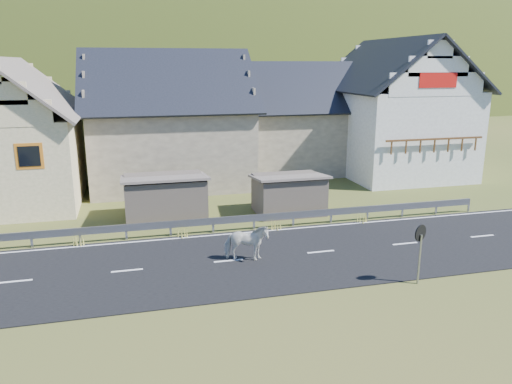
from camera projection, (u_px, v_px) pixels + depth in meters
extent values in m
plane|color=#394B1B|center=(228.00, 262.00, 20.25)|extent=(160.00, 160.00, 0.00)
cube|color=black|center=(228.00, 261.00, 20.24)|extent=(60.00, 7.00, 0.04)
cube|color=silver|center=(228.00, 261.00, 20.24)|extent=(60.00, 6.60, 0.01)
cube|color=#93969B|center=(213.00, 221.00, 23.55)|extent=(28.00, 0.08, 0.34)
cube|color=#93969B|center=(32.00, 240.00, 21.71)|extent=(0.10, 0.06, 0.70)
cube|color=#93969B|center=(80.00, 236.00, 22.19)|extent=(0.10, 0.06, 0.70)
cube|color=#93969B|center=(126.00, 233.00, 22.67)|extent=(0.10, 0.06, 0.70)
cube|color=#93969B|center=(171.00, 229.00, 23.15)|extent=(0.10, 0.06, 0.70)
cube|color=#93969B|center=(213.00, 226.00, 23.63)|extent=(0.10, 0.06, 0.70)
cube|color=#93969B|center=(254.00, 222.00, 24.11)|extent=(0.10, 0.06, 0.70)
cube|color=#93969B|center=(293.00, 219.00, 24.59)|extent=(0.10, 0.06, 0.70)
cube|color=#93969B|center=(331.00, 216.00, 25.07)|extent=(0.10, 0.06, 0.70)
cube|color=#93969B|center=(367.00, 213.00, 25.55)|extent=(0.10, 0.06, 0.70)
cube|color=#93969B|center=(402.00, 211.00, 26.03)|extent=(0.10, 0.06, 0.70)
cube|color=#93969B|center=(436.00, 208.00, 26.51)|extent=(0.10, 0.06, 0.70)
cube|color=#93969B|center=(469.00, 205.00, 26.99)|extent=(0.10, 0.06, 0.70)
cube|color=brown|center=(165.00, 198.00, 25.59)|extent=(4.30, 3.30, 2.40)
cube|color=brown|center=(289.00, 194.00, 26.70)|extent=(3.80, 2.90, 2.20)
cube|color=#FFE7B2|center=(15.00, 159.00, 28.47)|extent=(7.00, 9.00, 5.00)
cube|color=orange|center=(29.00, 156.00, 24.41)|extent=(1.30, 0.12, 1.30)
cube|color=tan|center=(170.00, 145.00, 33.45)|extent=(10.00, 9.00, 5.00)
cube|color=tan|center=(301.00, 138.00, 37.77)|extent=(9.00, 8.00, 4.60)
cube|color=white|center=(393.00, 131.00, 36.23)|extent=(8.00, 10.00, 6.00)
cube|color=red|center=(438.00, 80.00, 30.56)|extent=(2.60, 0.06, 0.90)
cube|color=brown|center=(435.00, 139.00, 31.25)|extent=(6.80, 0.12, 0.12)
ellipsoid|color=#253914|center=(152.00, 136.00, 195.27)|extent=(440.00, 280.00, 260.00)
imported|color=beige|center=(246.00, 243.00, 20.08)|extent=(1.20, 1.94, 1.52)
cylinder|color=#93969B|center=(419.00, 260.00, 18.00)|extent=(0.08, 0.08, 1.88)
cylinder|color=black|center=(421.00, 233.00, 17.83)|extent=(0.59, 0.29, 0.62)
cylinder|color=white|center=(420.00, 233.00, 17.86)|extent=(0.49, 0.24, 0.53)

